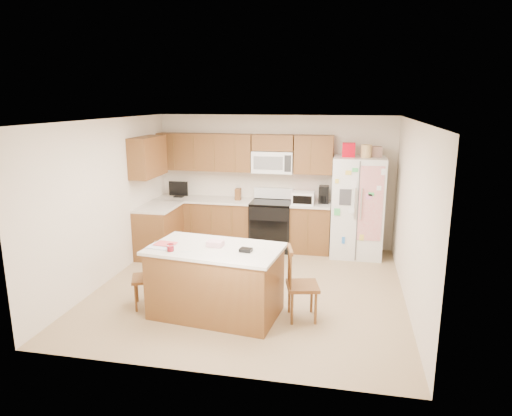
% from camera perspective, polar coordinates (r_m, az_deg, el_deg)
% --- Properties ---
extents(ground, '(4.50, 4.50, 0.00)m').
position_cam_1_polar(ground, '(7.01, -0.74, -9.96)').
color(ground, tan).
rests_on(ground, ground).
extents(room_shell, '(4.60, 4.60, 2.52)m').
position_cam_1_polar(room_shell, '(6.57, -0.78, 1.65)').
color(room_shell, beige).
rests_on(room_shell, ground).
extents(cabinetry, '(3.36, 1.56, 2.15)m').
position_cam_1_polar(cabinetry, '(8.61, -4.65, 0.87)').
color(cabinetry, brown).
rests_on(cabinetry, ground).
extents(stove, '(0.76, 0.65, 1.13)m').
position_cam_1_polar(stove, '(8.65, 1.95, -2.06)').
color(stove, black).
rests_on(stove, ground).
extents(refrigerator, '(0.90, 0.79, 2.04)m').
position_cam_1_polar(refrigerator, '(8.37, 12.56, 0.26)').
color(refrigerator, white).
rests_on(refrigerator, ground).
extents(island, '(1.80, 1.18, 1.02)m').
position_cam_1_polar(island, '(6.07, -5.06, -9.04)').
color(island, brown).
rests_on(island, ground).
extents(windsor_chair_left, '(0.48, 0.49, 0.88)m').
position_cam_1_polar(windsor_chair_left, '(6.46, -13.43, -8.44)').
color(windsor_chair_left, brown).
rests_on(windsor_chair_left, ground).
extents(windsor_chair_back, '(0.46, 0.45, 0.89)m').
position_cam_1_polar(windsor_chair_back, '(6.67, -3.36, -7.31)').
color(windsor_chair_back, brown).
rests_on(windsor_chair_back, ground).
extents(windsor_chair_right, '(0.48, 0.50, 0.97)m').
position_cam_1_polar(windsor_chair_right, '(5.96, 5.59, -9.59)').
color(windsor_chair_right, brown).
rests_on(windsor_chair_right, ground).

